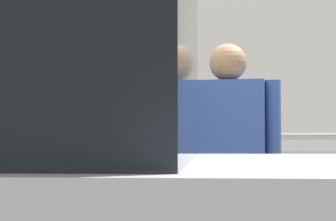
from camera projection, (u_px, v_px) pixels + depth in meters
The scene contains 3 objects.
parking_meter at pixel (116, 146), 3.41m from camera, with size 0.18×0.19×1.40m.
pedestrian_at_meter at pixel (228, 166), 3.35m from camera, with size 0.64×0.56×1.62m.
background_railing at pixel (150, 169), 5.44m from camera, with size 24.06×0.06×1.13m.
Camera 1 is at (0.68, -2.88, 1.17)m, focal length 63.10 mm.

